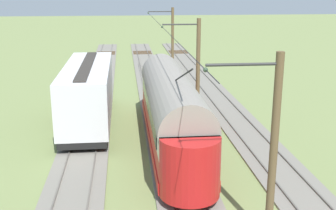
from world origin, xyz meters
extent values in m
plane|color=olive|center=(0.00, 0.00, 0.00)|extent=(220.00, 220.00, 0.00)
cube|color=slate|center=(-4.97, 0.00, 0.05)|extent=(2.80, 80.00, 0.10)
cube|color=#59544C|center=(-4.25, 0.00, 0.14)|extent=(0.07, 80.00, 0.08)
cube|color=#59544C|center=(-5.69, 0.00, 0.14)|extent=(0.07, 80.00, 0.08)
cube|color=#47331E|center=(-4.97, -32.00, 0.11)|extent=(2.50, 0.24, 0.08)
cube|color=#47331E|center=(-4.97, -31.35, 0.11)|extent=(2.50, 0.24, 0.08)
cube|color=#47331E|center=(-4.97, -30.70, 0.11)|extent=(2.50, 0.24, 0.08)
cube|color=#47331E|center=(-4.97, -30.05, 0.11)|extent=(2.50, 0.24, 0.08)
cube|color=#47331E|center=(-4.97, -29.40, 0.11)|extent=(2.50, 0.24, 0.08)
cube|color=slate|center=(0.00, 0.00, 0.05)|extent=(2.80, 80.00, 0.10)
cube|color=#59544C|center=(0.72, 0.00, 0.14)|extent=(0.07, 80.00, 0.08)
cube|color=#59544C|center=(-0.72, 0.00, 0.14)|extent=(0.07, 80.00, 0.08)
cube|color=#47331E|center=(0.00, -32.00, 0.11)|extent=(2.50, 0.24, 0.08)
cube|color=#47331E|center=(0.00, -31.35, 0.11)|extent=(2.50, 0.24, 0.08)
cube|color=#47331E|center=(0.00, -30.70, 0.11)|extent=(2.50, 0.24, 0.08)
cube|color=#47331E|center=(0.00, -30.05, 0.11)|extent=(2.50, 0.24, 0.08)
cube|color=#47331E|center=(0.00, -29.40, 0.11)|extent=(2.50, 0.24, 0.08)
cube|color=slate|center=(4.97, 0.00, 0.05)|extent=(2.80, 80.00, 0.10)
cube|color=#59544C|center=(5.69, 0.00, 0.14)|extent=(0.07, 80.00, 0.08)
cube|color=#59544C|center=(4.25, 0.00, 0.14)|extent=(0.07, 80.00, 0.08)
cube|color=#47331E|center=(4.97, -32.00, 0.11)|extent=(2.50, 0.24, 0.08)
cube|color=#47331E|center=(4.97, -31.35, 0.11)|extent=(2.50, 0.24, 0.08)
cube|color=#47331E|center=(4.97, -30.70, 0.11)|extent=(2.50, 0.24, 0.08)
cube|color=#47331E|center=(4.97, -30.05, 0.11)|extent=(2.50, 0.24, 0.08)
cube|color=#47331E|center=(4.97, -29.40, 0.11)|extent=(2.50, 0.24, 0.08)
cube|color=red|center=(0.00, 4.55, 0.71)|extent=(2.65, 13.85, 0.55)
cube|color=red|center=(0.00, 4.55, 1.46)|extent=(2.55, 13.85, 0.95)
cube|color=beige|center=(0.00, 4.55, 2.46)|extent=(2.55, 13.85, 1.05)
cylinder|color=gray|center=(0.00, 4.55, 2.98)|extent=(2.65, 13.57, 2.65)
cylinder|color=red|center=(0.00, -2.33, 1.70)|extent=(2.55, 2.55, 2.55)
cylinder|color=red|center=(0.00, 11.42, 1.70)|extent=(2.55, 2.55, 2.55)
cube|color=black|center=(0.00, -3.46, 2.72)|extent=(1.63, 0.08, 0.36)
cube|color=black|center=(0.00, -3.50, 2.41)|extent=(1.73, 0.06, 0.80)
cube|color=black|center=(-1.29, 4.55, 2.46)|extent=(0.04, 11.64, 0.80)
cube|color=black|center=(1.29, 4.55, 2.46)|extent=(0.04, 11.64, 0.80)
cylinder|color=silver|center=(0.00, -3.59, 1.46)|extent=(0.24, 0.06, 0.24)
cube|color=gray|center=(0.00, -3.52, 0.53)|extent=(1.94, 0.12, 0.20)
cylinder|color=black|center=(0.00, 9.20, 5.08)|extent=(0.07, 5.16, 1.61)
cylinder|color=black|center=(-0.72, 0.12, 0.56)|extent=(0.10, 0.76, 0.76)
cylinder|color=black|center=(0.72, 0.12, 0.56)|extent=(0.10, 0.76, 0.76)
cylinder|color=black|center=(-0.72, 8.98, 0.56)|extent=(0.10, 0.76, 0.76)
cylinder|color=black|center=(0.72, 8.98, 0.56)|extent=(0.10, 0.76, 0.76)
cube|color=silver|center=(4.97, -0.12, 2.33)|extent=(2.90, 11.47, 3.20)
cube|color=#332D28|center=(4.97, -0.12, 3.99)|extent=(0.70, 10.32, 0.08)
cube|color=black|center=(4.97, -0.12, 0.53)|extent=(2.70, 11.47, 0.36)
cube|color=black|center=(6.45, -0.12, 2.07)|extent=(0.06, 2.20, 2.56)
cylinder|color=black|center=(5.69, 3.89, 0.60)|extent=(0.10, 0.84, 0.84)
cylinder|color=black|center=(4.25, 3.89, 0.60)|extent=(0.10, 0.84, 0.84)
cylinder|color=black|center=(5.69, -4.14, 0.60)|extent=(0.10, 0.84, 0.84)
cylinder|color=black|center=(4.25, -4.14, 0.60)|extent=(0.10, 0.84, 0.84)
cylinder|color=brown|center=(-2.45, -15.80, 3.42)|extent=(0.28, 0.28, 6.85)
cylinder|color=#2D2D2D|center=(-1.22, -15.80, 6.45)|extent=(2.45, 0.10, 0.10)
sphere|color=#334733|center=(0.00, -15.80, 6.30)|extent=(0.16, 0.16, 0.16)
cylinder|color=brown|center=(-2.45, -0.76, 3.42)|extent=(0.28, 0.28, 6.85)
cylinder|color=#2D2D2D|center=(-1.22, -0.76, 6.45)|extent=(2.45, 0.10, 0.10)
sphere|color=#334733|center=(0.00, -0.76, 6.30)|extent=(0.16, 0.16, 0.16)
cylinder|color=brown|center=(-2.45, 14.29, 3.42)|extent=(0.28, 0.28, 6.85)
cylinder|color=#2D2D2D|center=(-1.22, 14.29, 6.45)|extent=(2.45, 0.10, 0.10)
sphere|color=#334733|center=(0.00, 14.29, 6.30)|extent=(0.16, 0.16, 0.16)
cylinder|color=black|center=(0.00, -0.76, 6.30)|extent=(0.03, 34.10, 0.03)
cylinder|color=black|center=(-1.22, -15.80, 6.45)|extent=(2.45, 0.02, 0.02)
camera|label=1|loc=(2.60, 27.46, 8.87)|focal=45.43mm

